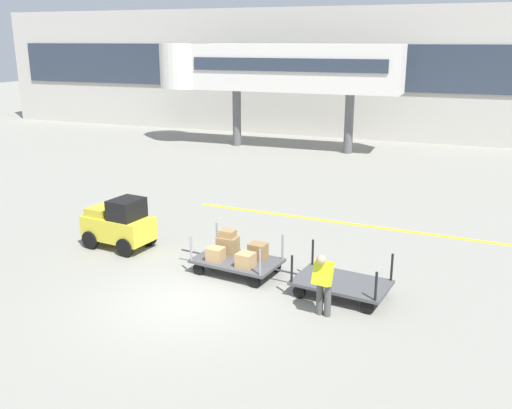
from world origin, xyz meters
TOP-DOWN VIEW (x-y plane):
  - ground_plane at (0.00, 0.00)m, footprint 120.00×120.00m
  - apron_lead_line at (3.82, 7.33)m, footprint 14.21×1.12m
  - terminal_building at (0.00, 25.98)m, footprint 55.33×2.51m
  - jet_bridge at (-5.22, 19.99)m, footprint 14.36×3.00m
  - baggage_tug at (-3.57, 2.63)m, footprint 2.23×1.48m
  - baggage_cart_lead at (0.53, 2.08)m, footprint 3.07×1.71m
  - baggage_cart_middle at (3.52, 1.64)m, footprint 3.07×1.71m
  - baggage_handler at (3.36, 0.43)m, footprint 0.46×0.48m

SIDE VIEW (x-z plane):
  - ground_plane at x=0.00m, z-range 0.00..0.00m
  - apron_lead_line at x=3.82m, z-range 0.00..0.01m
  - baggage_cart_middle at x=3.52m, z-range -0.20..0.90m
  - baggage_cart_lead at x=0.53m, z-range -0.05..1.05m
  - baggage_tug at x=-3.57m, z-range -0.04..1.54m
  - baggage_handler at x=3.36m, z-range 0.08..1.65m
  - terminal_building at x=0.00m, z-range 0.01..8.14m
  - jet_bridge at x=-5.22m, z-range 1.61..7.54m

